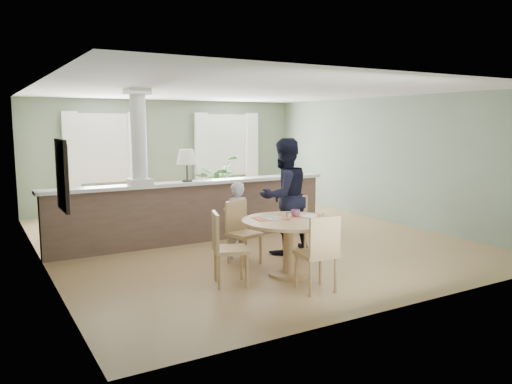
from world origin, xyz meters
TOP-DOWN VIEW (x-y plane):
  - ground at (0.00, 0.00)m, footprint 8.00×8.00m
  - room_shell at (-0.03, 0.63)m, footprint 7.02×8.02m
  - pony_wall at (-0.99, 0.20)m, footprint 5.32×0.38m
  - sofa at (0.58, 1.78)m, footprint 3.11×1.97m
  - houseplant at (0.96, 3.20)m, footprint 1.57×1.58m
  - dining_table at (-0.56, -2.30)m, footprint 1.32×1.32m
  - chair_far_boy at (-0.83, -1.40)m, footprint 0.52×0.52m
  - chair_far_man at (0.10, -1.53)m, footprint 0.58×0.58m
  - chair_near at (-0.62, -3.10)m, footprint 0.49×0.49m
  - chair_side at (-1.53, -2.24)m, footprint 0.56×0.56m
  - child_person at (-0.79, -1.16)m, footprint 0.45×0.30m
  - man_person at (0.06, -1.24)m, footprint 1.00×0.82m

SIDE VIEW (x-z plane):
  - ground at x=0.00m, z-range 0.00..0.00m
  - sofa at x=0.58m, z-range 0.00..0.85m
  - chair_far_boy at x=-0.83m, z-range 0.05..1.00m
  - chair_far_man at x=0.10m, z-range 0.05..1.03m
  - chair_side at x=-1.53m, z-range 0.05..1.03m
  - chair_near at x=-0.62m, z-range 0.05..1.05m
  - child_person at x=-0.79m, z-range 0.00..1.23m
  - dining_table at x=-0.56m, z-range 0.18..1.09m
  - houseplant at x=0.96m, z-range 0.00..1.33m
  - pony_wall at x=-0.99m, z-range -0.64..2.06m
  - man_person at x=0.06m, z-range 0.00..1.90m
  - room_shell at x=-0.03m, z-range 0.46..3.17m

